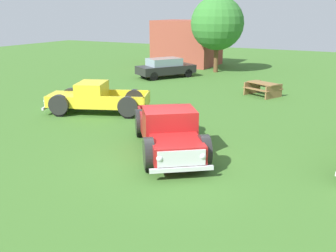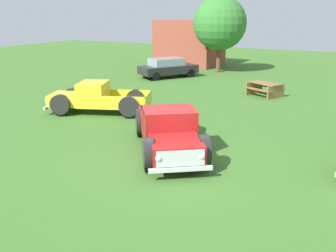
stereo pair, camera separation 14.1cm
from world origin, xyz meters
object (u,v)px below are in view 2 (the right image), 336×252
object	(u,v)px
pickup_truck_behind_left	(93,98)
oak_tree_east	(220,23)
picnic_table	(265,88)
pickup_truck_foreground	(170,133)
sedan_distant_b	(168,67)

from	to	relation	value
pickup_truck_behind_left	oak_tree_east	bearing A→B (deg)	87.57
picnic_table	oak_tree_east	world-z (taller)	oak_tree_east
pickup_truck_behind_left	oak_tree_east	distance (m)	15.33
pickup_truck_foreground	pickup_truck_behind_left	xyz separation A→B (m)	(-5.98, 3.23, -0.05)
pickup_truck_foreground	oak_tree_east	bearing A→B (deg)	106.32
pickup_truck_foreground	oak_tree_east	size ratio (longest dim) A/B	0.90
oak_tree_east	picnic_table	bearing A→B (deg)	-51.71
pickup_truck_behind_left	picnic_table	size ratio (longest dim) A/B	2.30
pickup_truck_foreground	sedan_distant_b	distance (m)	15.98
picnic_table	oak_tree_east	distance (m)	9.80
pickup_truck_foreground	oak_tree_east	distance (m)	19.24
pickup_truck_foreground	sedan_distant_b	size ratio (longest dim) A/B	1.16
pickup_truck_foreground	picnic_table	size ratio (longest dim) A/B	2.33
picnic_table	pickup_truck_foreground	bearing A→B (deg)	-91.94
sedan_distant_b	oak_tree_east	world-z (taller)	oak_tree_east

